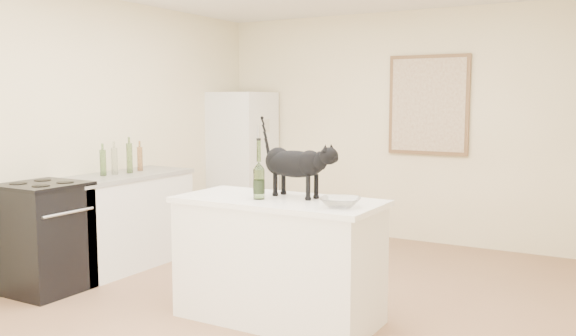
{
  "coord_description": "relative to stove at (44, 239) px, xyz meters",
  "views": [
    {
      "loc": [
        2.31,
        -3.93,
        1.61
      ],
      "look_at": [
        0.15,
        -0.15,
        1.12
      ],
      "focal_mm": 37.97,
      "sensor_mm": 36.0,
      "label": 1
    }
  ],
  "objects": [
    {
      "name": "left_countertop",
      "position": [
        0.0,
        0.9,
        0.43
      ],
      "size": [
        0.62,
        1.44,
        0.04
      ],
      "primitive_type": "cube",
      "color": "gray",
      "rests_on": "left_cabinets"
    },
    {
      "name": "floor",
      "position": [
        1.95,
        0.6,
        -0.45
      ],
      "size": [
        5.5,
        5.5,
        0.0
      ],
      "primitive_type": "plane",
      "color": "#987051",
      "rests_on": "ground"
    },
    {
      "name": "artwork_frame",
      "position": [
        2.25,
        3.32,
        1.1
      ],
      "size": [
        0.9,
        0.03,
        1.1
      ],
      "primitive_type": "cube",
      "color": "brown",
      "rests_on": "wall_back"
    },
    {
      "name": "black_cat",
      "position": [
        2.12,
        0.52,
        0.67
      ],
      "size": [
        0.65,
        0.3,
        0.44
      ],
      "primitive_type": null,
      "rotation": [
        0.0,
        0.0,
        -0.19
      ],
      "color": "black",
      "rests_on": "island_top"
    },
    {
      "name": "wall_left",
      "position": [
        -0.3,
        0.6,
        0.85
      ],
      "size": [
        0.0,
        5.5,
        5.5
      ],
      "primitive_type": "plane",
      "rotation": [
        1.57,
        0.0,
        1.57
      ],
      "color": "#FFF2C5",
      "rests_on": "ground"
    },
    {
      "name": "glass_bowl",
      "position": [
        2.59,
        0.3,
        0.48
      ],
      "size": [
        0.33,
        0.33,
        0.07
      ],
      "primitive_type": "imported",
      "rotation": [
        0.0,
        0.0,
        0.28
      ],
      "color": "silver",
      "rests_on": "island_top"
    },
    {
      "name": "wine_bottle",
      "position": [
        1.94,
        0.31,
        0.64
      ],
      "size": [
        0.09,
        0.09,
        0.38
      ],
      "primitive_type": "cylinder",
      "rotation": [
        0.0,
        0.0,
        -0.16
      ],
      "color": "#3A6026",
      "rests_on": "island_top"
    },
    {
      "name": "stove",
      "position": [
        0.0,
        0.0,
        0.0
      ],
      "size": [
        0.6,
        0.6,
        0.9
      ],
      "primitive_type": "cube",
      "color": "black",
      "rests_on": "floor"
    },
    {
      "name": "island_top",
      "position": [
        2.05,
        0.4,
        0.43
      ],
      "size": [
        1.5,
        0.7,
        0.04
      ],
      "primitive_type": "cube",
      "color": "white",
      "rests_on": "island_base"
    },
    {
      "name": "fridge_paper",
      "position": [
        0.34,
        2.98,
        0.84
      ],
      "size": [
        0.02,
        0.13,
        0.16
      ],
      "primitive_type": "cube",
      "rotation": [
        0.0,
        0.0,
        -0.09
      ],
      "color": "beige",
      "rests_on": "fridge"
    },
    {
      "name": "island_base",
      "position": [
        2.05,
        0.4,
        -0.02
      ],
      "size": [
        1.44,
        0.67,
        0.86
      ],
      "primitive_type": "cube",
      "color": "white",
      "rests_on": "floor"
    },
    {
      "name": "wall_back",
      "position": [
        1.95,
        3.35,
        0.85
      ],
      "size": [
        4.5,
        0.0,
        4.5
      ],
      "primitive_type": "plane",
      "rotation": [
        1.57,
        0.0,
        0.0
      ],
      "color": "#FFF2C5",
      "rests_on": "ground"
    },
    {
      "name": "counter_bottle_cluster",
      "position": [
        -0.02,
        0.93,
        0.58
      ],
      "size": [
        0.12,
        0.53,
        0.29
      ],
      "color": "#94A194",
      "rests_on": "left_countertop"
    },
    {
      "name": "left_cabinets",
      "position": [
        0.0,
        0.9,
        -0.02
      ],
      "size": [
        0.6,
        1.4,
        0.86
      ],
      "primitive_type": "cube",
      "color": "white",
      "rests_on": "floor"
    },
    {
      "name": "fridge",
      "position": [
        0.0,
        2.95,
        0.4
      ],
      "size": [
        0.68,
        0.68,
        1.7
      ],
      "primitive_type": "cube",
      "color": "white",
      "rests_on": "floor"
    },
    {
      "name": "artwork_canvas",
      "position": [
        2.25,
        3.3,
        1.1
      ],
      "size": [
        0.82,
        0.0,
        1.02
      ],
      "primitive_type": "cube",
      "color": "beige",
      "rests_on": "wall_back"
    }
  ]
}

